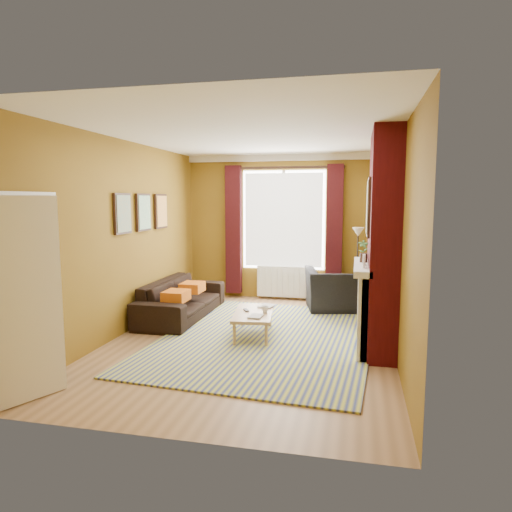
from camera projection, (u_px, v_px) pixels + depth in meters
name	position (u px, v px, depth m)	size (l,w,h in m)	color
ground	(252.00, 339.00, 6.39)	(5.50, 5.50, 0.00)	brown
room_walls	(301.00, 240.00, 6.35)	(3.82, 5.54, 2.83)	brown
striped_rug	(268.00, 337.00, 6.44)	(3.15, 4.16, 0.02)	navy
sofa	(182.00, 299.00, 7.57)	(2.14, 0.84, 0.63)	black
armchair	(339.00, 290.00, 8.02)	(1.14, 0.99, 0.74)	black
coffee_table	(253.00, 314.00, 6.51)	(0.67, 1.13, 0.36)	tan
wicker_stool	(321.00, 292.00, 8.40)	(0.45, 0.45, 0.50)	#9E6F44
floor_lamp	(358.00, 245.00, 8.08)	(0.26, 0.26, 1.46)	black
book_a	(249.00, 316.00, 6.24)	(0.18, 0.24, 0.02)	#999999
book_b	(261.00, 305.00, 6.85)	(0.20, 0.27, 0.02)	#999999
mug	(265.00, 310.00, 6.44)	(0.10, 0.10, 0.10)	#999999
tv_remote	(246.00, 310.00, 6.57)	(0.11, 0.16, 0.02)	#28282B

